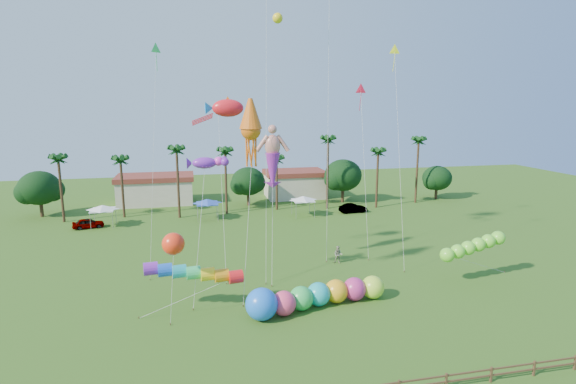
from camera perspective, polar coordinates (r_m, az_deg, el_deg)
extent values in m
plane|color=#285116|center=(32.78, 3.97, -19.08)|extent=(160.00, 160.00, 0.00)
cylinder|color=#3A2819|center=(70.49, -26.84, 0.13)|extent=(0.36, 0.36, 9.00)
cylinder|color=#3A2819|center=(69.92, -20.28, 0.36)|extent=(0.36, 0.36, 8.50)
cylinder|color=#3A2819|center=(67.15, -13.78, 0.96)|extent=(0.36, 0.36, 10.00)
cylinder|color=#3A2819|center=(68.35, -7.88, 1.14)|extent=(0.36, 0.36, 9.50)
cylinder|color=#3A2819|center=(70.51, -1.44, 0.93)|extent=(0.36, 0.36, 8.00)
cylinder|color=#3A2819|center=(71.24, 5.05, 2.22)|extent=(0.36, 0.36, 11.00)
cylinder|color=#3A2819|center=(73.26, 11.25, 1.50)|extent=(0.36, 0.36, 9.00)
cylinder|color=#3A2819|center=(78.42, 16.06, 2.46)|extent=(0.36, 0.36, 10.50)
sphere|color=#113814|center=(75.40, -29.04, 0.45)|extent=(5.88, 5.88, 5.88)
sphere|color=#113814|center=(73.77, -5.08, 1.37)|extent=(5.46, 5.46, 5.46)
sphere|color=#113814|center=(76.37, 7.01, 2.14)|extent=(6.30, 6.30, 6.30)
sphere|color=#113814|center=(82.82, 18.40, 1.70)|extent=(5.04, 5.04, 5.04)
cube|color=beige|center=(78.70, -16.43, 0.07)|extent=(12.00, 7.00, 4.00)
cube|color=beige|center=(80.55, 0.84, 0.78)|extent=(10.00, 7.00, 4.00)
pyramid|color=white|center=(65.69, -22.49, -1.80)|extent=(3.00, 3.00, 0.60)
pyramid|color=blue|center=(65.62, -10.23, -1.13)|extent=(3.00, 3.00, 0.60)
pyramid|color=white|center=(66.60, 1.92, -0.77)|extent=(3.00, 3.00, 0.60)
cube|color=brown|center=(30.04, 19.45, -21.70)|extent=(0.12, 0.12, 1.00)
cube|color=brown|center=(31.57, 24.40, -20.36)|extent=(0.12, 0.12, 1.00)
cube|color=brown|center=(33.29, 28.78, -19.04)|extent=(0.12, 0.12, 1.00)
cube|color=brown|center=(35.19, 32.66, -17.76)|extent=(0.12, 0.12, 1.00)
imported|color=#4C4C54|center=(66.28, -24.04, -3.65)|extent=(4.23, 2.42, 1.36)
imported|color=#4C4C54|center=(69.86, 8.27, -2.04)|extent=(4.33, 1.69, 1.40)
imported|color=gray|center=(47.80, 6.38, -7.93)|extent=(1.12, 1.04, 1.85)
sphere|color=#E63C6C|center=(36.55, -0.53, -13.95)|extent=(1.98, 1.98, 1.98)
sphere|color=green|center=(37.40, 1.68, -13.34)|extent=(1.98, 1.98, 1.98)
sphere|color=#1AAAB6|center=(38.20, 3.88, -12.82)|extent=(1.98, 1.98, 1.98)
sphere|color=#F3AA18|center=(38.89, 6.13, -12.41)|extent=(1.98, 1.98, 1.98)
sphere|color=#C02D7B|center=(39.50, 8.43, -12.09)|extent=(1.98, 1.98, 1.98)
sphere|color=#B4EE35|center=(40.11, 10.71, -11.79)|extent=(1.98, 1.98, 1.98)
sphere|color=blue|center=(35.81, -3.37, -14.03)|extent=(2.98, 2.98, 2.53)
sphere|color=blue|center=(36.64, -3.95, -14.02)|extent=(1.85, 1.85, 1.85)
cylinder|color=red|center=(36.52, -9.73, -10.80)|extent=(7.76, 1.41, 1.04)
cylinder|color=silver|center=(37.24, -12.61, -12.93)|extent=(7.61, 0.38, 2.96)
cylinder|color=brown|center=(38.23, -18.42, -14.88)|extent=(0.08, 0.08, 0.16)
ellipsoid|color=#6EE432|center=(44.10, 19.56, -7.55)|extent=(7.13, 3.85, 1.56)
cylinder|color=silver|center=(47.09, 22.88, -8.43)|extent=(7.43, 1.42, 2.87)
cylinder|color=brown|center=(50.20, 25.81, -9.09)|extent=(0.08, 0.08, 0.16)
sphere|color=#FF3214|center=(34.98, -14.36, -6.39)|extent=(1.78, 1.78, 1.69)
cylinder|color=silver|center=(35.65, -14.53, -11.32)|extent=(0.52, 0.83, 6.16)
cylinder|color=brown|center=(36.54, -14.71, -15.93)|extent=(0.08, 0.08, 0.16)
cylinder|color=silver|center=(42.59, -2.02, -3.80)|extent=(1.05, 4.75, 11.03)
cylinder|color=brown|center=(42.07, -2.07, -11.82)|extent=(0.08, 0.08, 0.16)
ellipsoid|color=red|center=(44.67, -7.64, 10.52)|extent=(4.78, 3.20, 1.90)
cylinder|color=silver|center=(43.02, -7.72, -0.29)|extent=(0.99, 4.95, 16.09)
cylinder|color=brown|center=(42.95, -7.81, -11.43)|extent=(0.08, 0.08, 0.16)
cylinder|color=silver|center=(42.85, -2.79, 7.56)|extent=(1.47, 6.81, 27.64)
cylinder|color=brown|center=(42.59, -2.81, -11.53)|extent=(0.08, 0.08, 0.16)
cone|color=orange|center=(38.18, -4.74, 7.85)|extent=(2.38, 2.38, 5.47)
cylinder|color=silver|center=(37.62, -5.23, -3.26)|extent=(1.34, 3.23, 14.32)
cylinder|color=brown|center=(38.46, -5.72, -14.17)|extent=(0.08, 0.08, 0.16)
ellipsoid|color=purple|center=(39.19, -10.55, 3.66)|extent=(3.66, 2.11, 1.40)
cylinder|color=silver|center=(38.35, -11.24, -5.33)|extent=(1.49, 4.10, 11.52)
cylinder|color=brown|center=(38.46, -11.95, -14.37)|extent=(0.08, 0.08, 0.16)
cone|color=red|center=(50.33, 9.23, 12.71)|extent=(1.38, 0.32, 1.37)
cylinder|color=silver|center=(49.03, 9.71, 2.19)|extent=(0.10, 3.98, 17.99)
cylinder|color=brown|center=(49.41, 10.19, -8.44)|extent=(0.08, 0.08, 0.16)
cone|color=#F2FF1A|center=(48.46, 13.39, 17.10)|extent=(1.27, 0.40, 1.25)
cylinder|color=silver|center=(46.35, 13.97, 3.86)|extent=(0.16, 4.75, 21.76)
cylinder|color=brown|center=(46.85, 14.56, -9.74)|extent=(0.08, 0.08, 0.16)
cone|color=#32D75E|center=(45.80, -16.43, 17.02)|extent=(1.12, 0.94, 1.22)
cylinder|color=silver|center=(44.31, -16.77, 3.24)|extent=(1.54, 3.30, 21.53)
cylinder|color=brown|center=(45.45, -17.12, -10.54)|extent=(0.08, 0.08, 0.16)
cylinder|color=silver|center=(47.89, 5.10, 8.99)|extent=(1.35, 4.88, 29.46)
cylinder|color=brown|center=(48.22, 4.91, -8.80)|extent=(0.08, 0.08, 0.16)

